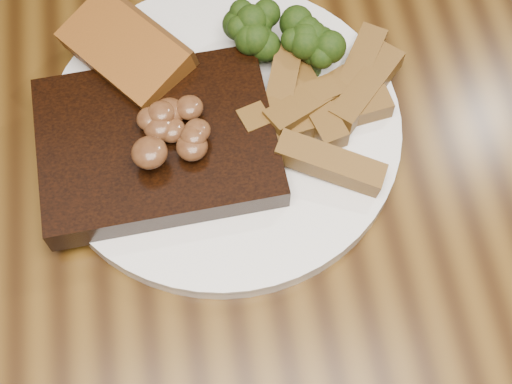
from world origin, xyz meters
TOP-DOWN VIEW (x-y plane):
  - dining_table at (0.00, 0.00)m, footprint 1.60×0.90m
  - plate at (-0.00, 0.07)m, footprint 0.34×0.34m
  - steak at (-0.06, 0.05)m, footprint 0.18×0.14m
  - steak_bone at (-0.06, -0.01)m, footprint 0.14×0.02m
  - mushroom_pile at (-0.05, 0.06)m, footprint 0.07×0.07m
  - garlic_bread at (-0.07, 0.13)m, footprint 0.11×0.11m
  - potato_wedges at (0.07, 0.06)m, footprint 0.11×0.11m
  - broccoli_cluster at (0.05, 0.13)m, footprint 0.07×0.07m

SIDE VIEW (x-z plane):
  - dining_table at x=0.00m, z-range 0.28..1.03m
  - plate at x=0.00m, z-range 0.75..0.76m
  - steak_bone at x=-0.06m, z-range 0.76..0.78m
  - garlic_bread at x=-0.07m, z-range 0.76..0.78m
  - potato_wedges at x=0.07m, z-range 0.76..0.79m
  - steak at x=-0.06m, z-range 0.76..0.79m
  - broccoli_cluster at x=0.05m, z-range 0.76..0.80m
  - mushroom_pile at x=-0.05m, z-range 0.79..0.82m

